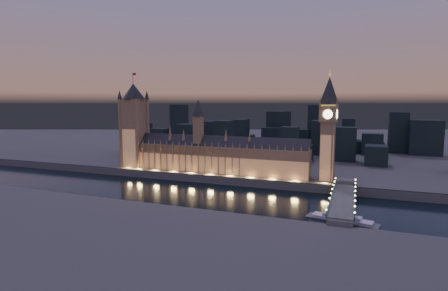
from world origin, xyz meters
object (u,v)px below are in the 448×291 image
(palace_of_westminster, at_px, (215,155))
(victoria_tower, at_px, (134,121))
(westminster_bridge, at_px, (343,202))
(elizabeth_tower, at_px, (328,120))
(river_boat, at_px, (342,219))

(palace_of_westminster, xyz_separation_m, victoria_tower, (-101.54, 0.17, 35.23))
(palace_of_westminster, distance_m, victoria_tower, 107.48)
(palace_of_westminster, distance_m, westminster_bridge, 150.81)
(victoria_tower, distance_m, westminster_bridge, 251.11)
(palace_of_westminster, bearing_deg, elizabeth_tower, 0.09)
(palace_of_westminster, height_order, elizabeth_tower, elizabeth_tower)
(victoria_tower, bearing_deg, palace_of_westminster, -0.10)
(elizabeth_tower, bearing_deg, river_boat, -79.07)
(victoria_tower, relative_size, elizabeth_tower, 1.04)
(victoria_tower, height_order, elizabeth_tower, victoria_tower)
(victoria_tower, relative_size, river_boat, 2.16)
(victoria_tower, bearing_deg, westminster_bridge, -15.48)
(palace_of_westminster, distance_m, elizabeth_tower, 123.13)
(river_boat, bearing_deg, victoria_tower, 158.11)
(palace_of_westminster, height_order, westminster_bridge, palace_of_westminster)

